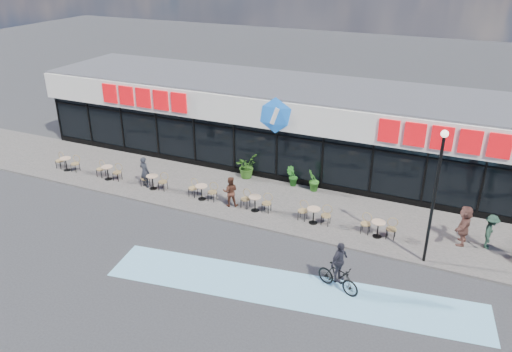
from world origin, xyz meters
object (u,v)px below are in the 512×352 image
at_px(potted_plant_left, 246,166).
at_px(pedestrian_b, 490,232).
at_px(potted_plant_right, 313,181).
at_px(bistro_set_0, 67,162).
at_px(pedestrian_a, 464,225).
at_px(lamp_post, 436,187).
at_px(cyclist_a, 338,272).
at_px(patron_left, 145,172).
at_px(potted_plant_mid, 292,176).
at_px(patron_right, 230,191).

height_order(potted_plant_left, pedestrian_b, pedestrian_b).
bearing_deg(potted_plant_right, bistro_set_0, -167.33).
relative_size(potted_plant_right, pedestrian_a, 0.67).
height_order(lamp_post, cyclist_a, lamp_post).
xyz_separation_m(lamp_post, cyclist_a, (-2.69, -3.09, -2.57)).
height_order(bistro_set_0, patron_left, patron_left).
bearing_deg(potted_plant_mid, pedestrian_a, -15.69).
relative_size(pedestrian_b, cyclist_a, 0.76).
bearing_deg(pedestrian_b, potted_plant_right, 82.78).
bearing_deg(potted_plant_right, pedestrian_b, -14.24).
bearing_deg(potted_plant_left, potted_plant_mid, 0.38).
distance_m(potted_plant_left, patron_right, 3.38).
bearing_deg(bistro_set_0, lamp_post, -3.39).
relative_size(lamp_post, potted_plant_mid, 5.22).
distance_m(pedestrian_b, cyclist_a, 7.17).
bearing_deg(cyclist_a, potted_plant_mid, 121.30).
relative_size(potted_plant_mid, cyclist_a, 0.53).
height_order(potted_plant_mid, pedestrian_b, pedestrian_b).
distance_m(bistro_set_0, pedestrian_a, 20.75).
bearing_deg(pedestrian_a, lamp_post, -26.35).
relative_size(potted_plant_mid, patron_right, 0.70).
bearing_deg(patron_left, patron_right, -171.18).
xyz_separation_m(potted_plant_right, patron_right, (-3.15, -3.14, 0.17)).
bearing_deg(cyclist_a, bistro_set_0, 165.79).
relative_size(potted_plant_left, cyclist_a, 0.65).
relative_size(potted_plant_left, pedestrian_a, 0.74).
relative_size(potted_plant_right, cyclist_a, 0.58).
distance_m(lamp_post, potted_plant_right, 7.79).
xyz_separation_m(potted_plant_left, pedestrian_b, (12.15, -2.27, 0.11)).
height_order(lamp_post, potted_plant_mid, lamp_post).
bearing_deg(potted_plant_left, pedestrian_b, -10.59).
height_order(potted_plant_left, pedestrian_a, pedestrian_a).
bearing_deg(patron_right, potted_plant_right, -156.95).
distance_m(bistro_set_0, patron_right, 10.31).
bearing_deg(patron_right, potted_plant_left, -99.90).
height_order(bistro_set_0, potted_plant_left, potted_plant_left).
bearing_deg(bistro_set_0, potted_plant_mid, 14.69).
relative_size(potted_plant_left, patron_right, 0.86).
xyz_separation_m(bistro_set_0, potted_plant_left, (9.60, 3.19, 0.19)).
height_order(lamp_post, patron_right, lamp_post).
bearing_deg(potted_plant_right, potted_plant_left, 177.52).
bearing_deg(cyclist_a, patron_left, 159.74).
relative_size(potted_plant_mid, patron_left, 0.64).
bearing_deg(potted_plant_mid, cyclist_a, -58.70).
xyz_separation_m(patron_left, cyclist_a, (11.49, -4.24, -0.14)).
height_order(potted_plant_left, potted_plant_right, potted_plant_left).
relative_size(potted_plant_left, patron_left, 0.79).
bearing_deg(patron_right, pedestrian_a, 163.30).
distance_m(potted_plant_right, patron_right, 4.46).
bearing_deg(bistro_set_0, patron_right, -0.65).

